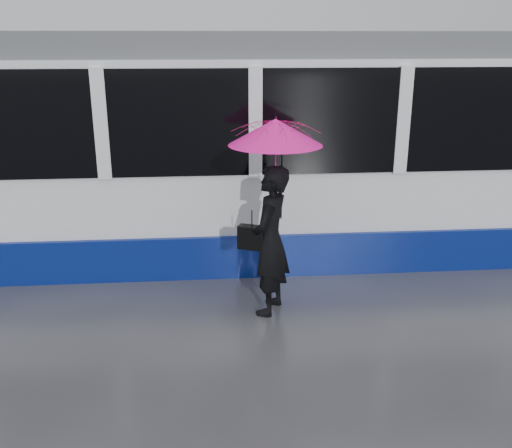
{
  "coord_description": "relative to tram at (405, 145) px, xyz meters",
  "views": [
    {
      "loc": [
        -0.53,
        -6.25,
        3.28
      ],
      "look_at": [
        0.04,
        0.35,
        1.1
      ],
      "focal_mm": 40.0,
      "sensor_mm": 36.0,
      "label": 1
    }
  ],
  "objects": [
    {
      "name": "woman",
      "position": [
        -2.41,
        -2.3,
        -0.71
      ],
      "size": [
        0.68,
        0.8,
        1.86
      ],
      "primitive_type": "imported",
      "rotation": [
        0.0,
        0.0,
        -1.98
      ],
      "color": "black",
      "rests_on": "ground"
    },
    {
      "name": "umbrella",
      "position": [
        -2.36,
        -2.3,
        0.4
      ],
      "size": [
        1.44,
        1.44,
        1.25
      ],
      "rotation": [
        0.0,
        0.0,
        -0.41
      ],
      "color": "#FF1575",
      "rests_on": "ground"
    },
    {
      "name": "handbag",
      "position": [
        -2.63,
        -2.28,
        -0.66
      ],
      "size": [
        0.36,
        0.26,
        0.47
      ],
      "rotation": [
        0.0,
        0.0,
        -0.41
      ],
      "color": "black",
      "rests_on": "ground"
    },
    {
      "name": "ground",
      "position": [
        -2.62,
        -2.5,
        -1.64
      ],
      "size": [
        90.0,
        90.0,
        0.0
      ],
      "primitive_type": "plane",
      "color": "#2E2F34",
      "rests_on": "ground"
    },
    {
      "name": "rails",
      "position": [
        -2.62,
        -0.0,
        -1.63
      ],
      "size": [
        34.0,
        1.51,
        0.02
      ],
      "color": "#3F3D38",
      "rests_on": "ground"
    },
    {
      "name": "tram",
      "position": [
        0.0,
        0.0,
        0.0
      ],
      "size": [
        26.0,
        2.56,
        3.35
      ],
      "color": "white",
      "rests_on": "ground"
    }
  ]
}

